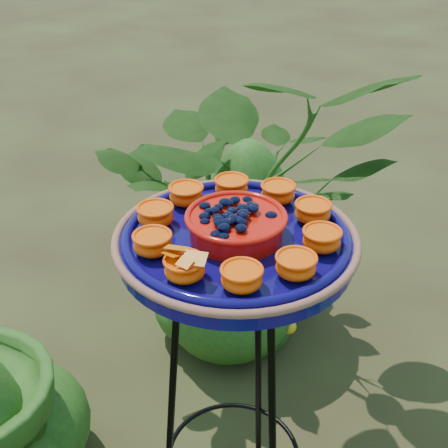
{
  "coord_description": "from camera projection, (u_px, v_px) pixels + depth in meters",
  "views": [
    {
      "loc": [
        0.48,
        -0.6,
        1.42
      ],
      "look_at": [
        -0.16,
        0.05,
        0.86
      ],
      "focal_mm": 50.0,
      "sensor_mm": 36.0,
      "label": 1
    }
  ],
  "objects": [
    {
      "name": "tripod_stand",
      "position": [
        234.0,
        385.0,
        1.26
      ],
      "size": [
        0.37,
        0.37,
        0.81
      ],
      "rotation": [
        0.0,
        0.0,
        0.33
      ],
      "color": "black",
      "rests_on": "ground"
    },
    {
      "name": "feeder_dish",
      "position": [
        236.0,
        237.0,
        1.07
      ],
      "size": [
        0.52,
        0.52,
        0.1
      ],
      "rotation": [
        0.0,
        0.0,
        0.33
      ],
      "color": "#0A0651",
      "rests_on": "tripod_stand"
    },
    {
      "name": "shrub_back_left",
      "position": [
        248.0,
        198.0,
        1.93
      ],
      "size": [
        1.14,
        1.16,
        0.97
      ],
      "primitive_type": "imported",
      "rotation": [
        0.0,
        0.0,
        0.92
      ],
      "color": "#214512",
      "rests_on": "ground"
    }
  ]
}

